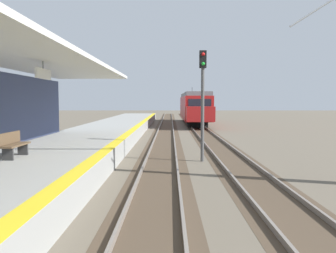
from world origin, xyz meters
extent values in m
cube|color=#999993|center=(-2.50, 16.00, 0.45)|extent=(5.00, 80.00, 0.90)
cube|color=yellow|center=(-0.25, 16.00, 0.90)|extent=(0.50, 80.00, 0.01)
cube|color=silver|center=(-2.60, 9.23, 4.35)|extent=(4.40, 24.00, 0.16)
cube|color=white|center=(-2.20, 11.23, 3.82)|extent=(0.08, 1.40, 0.36)
cylinder|color=#333333|center=(-2.20, 11.23, 4.14)|extent=(0.03, 0.03, 0.27)
cube|color=#4C3D2D|center=(1.90, 20.00, 0.00)|extent=(2.34, 120.00, 0.01)
cube|color=slate|center=(1.18, 20.00, 0.08)|extent=(0.08, 120.00, 0.15)
cube|color=slate|center=(2.62, 20.00, 0.08)|extent=(0.08, 120.00, 0.15)
cube|color=#4C3D2D|center=(5.30, 20.00, 0.00)|extent=(2.34, 120.00, 0.01)
cube|color=slate|center=(4.58, 20.00, 0.08)|extent=(0.08, 120.00, 0.15)
cube|color=slate|center=(6.02, 20.00, 0.08)|extent=(0.08, 120.00, 0.15)
cube|color=maroon|center=(5.30, 43.42, 2.07)|extent=(2.90, 18.00, 2.70)
cube|color=slate|center=(5.30, 43.42, 3.64)|extent=(2.67, 18.00, 0.44)
cube|color=black|center=(5.30, 34.40, 2.48)|extent=(2.32, 0.06, 1.21)
cube|color=maroon|center=(5.30, 33.62, 1.60)|extent=(2.78, 1.60, 1.49)
cube|color=black|center=(6.76, 43.42, 2.48)|extent=(0.04, 15.84, 0.86)
cylinder|color=#333333|center=(5.30, 47.02, 4.31)|extent=(0.06, 0.06, 0.90)
cube|color=black|center=(5.30, 37.57, 0.36)|extent=(2.17, 2.20, 0.72)
cube|color=black|center=(5.30, 49.27, 0.36)|extent=(2.17, 2.20, 0.72)
cylinder|color=#4C4C4C|center=(3.84, 15.27, 2.20)|extent=(0.16, 0.16, 4.40)
cube|color=black|center=(3.84, 15.27, 4.80)|extent=(0.32, 0.24, 0.80)
sphere|color=red|center=(3.84, 15.13, 5.02)|extent=(0.16, 0.16, 0.16)
sphere|color=green|center=(3.84, 15.13, 4.58)|extent=(0.16, 0.16, 0.16)
cylinder|color=#9EA3A8|center=(7.52, 10.59, 6.10)|extent=(2.47, 0.07, 1.60)
cube|color=brown|center=(-3.03, 10.69, 1.34)|extent=(0.44, 1.60, 0.06)
cube|color=brown|center=(-3.23, 10.69, 1.58)|extent=(0.06, 1.60, 0.40)
cube|color=#333333|center=(-3.03, 10.09, 1.12)|extent=(0.36, 0.08, 0.44)
cube|color=#333333|center=(-3.03, 11.29, 1.12)|extent=(0.36, 0.08, 0.44)
camera|label=1|loc=(2.32, -1.49, 2.84)|focal=38.08mm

